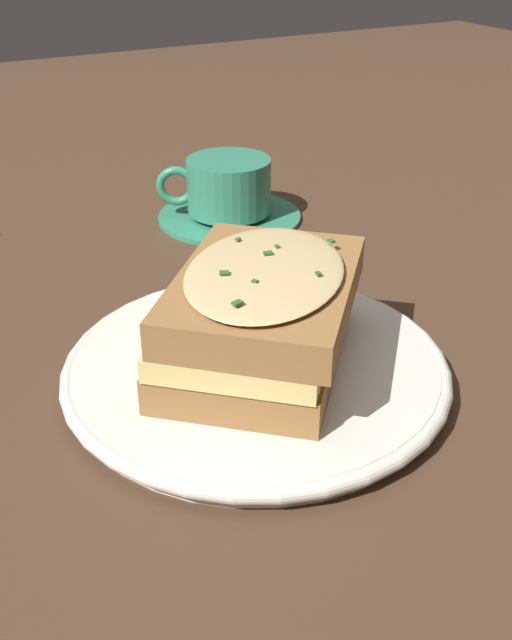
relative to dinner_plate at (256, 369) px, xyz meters
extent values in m
plane|color=#473021|center=(-0.03, -0.01, -0.01)|extent=(2.40, 2.40, 0.00)
cylinder|color=silver|center=(0.00, 0.00, 0.00)|extent=(0.24, 0.24, 0.02)
torus|color=silver|center=(0.00, 0.00, 0.00)|extent=(0.25, 0.25, 0.01)
cube|color=olive|center=(0.00, 0.00, 0.02)|extent=(0.18, 0.18, 0.02)
cube|color=#EAD17A|center=(0.00, 0.00, 0.04)|extent=(0.18, 0.17, 0.01)
cube|color=olive|center=(-0.01, 0.00, 0.06)|extent=(0.18, 0.18, 0.02)
ellipsoid|color=#DBBC7F|center=(-0.01, 0.00, 0.07)|extent=(0.16, 0.16, 0.01)
cube|color=#2D6028|center=(0.02, -0.02, 0.08)|extent=(0.00, 0.00, 0.00)
cube|color=#2D6028|center=(0.01, -0.02, 0.08)|extent=(0.01, 0.01, 0.00)
cube|color=#2D6028|center=(0.01, -0.06, 0.08)|extent=(0.01, 0.00, 0.00)
cube|color=#2D6028|center=(-0.04, 0.03, 0.08)|extent=(0.01, 0.01, 0.00)
cube|color=#2D6028|center=(0.04, -0.01, 0.08)|extent=(0.00, 0.00, 0.00)
cube|color=#2D6028|center=(-0.02, 0.01, 0.08)|extent=(0.00, 0.00, 0.00)
cube|color=#2D6028|center=(-0.03, -0.03, 0.08)|extent=(0.00, 0.00, 0.00)
cube|color=#2D6028|center=(0.00, 0.02, 0.08)|extent=(0.01, 0.01, 0.00)
cylinder|color=#338466|center=(0.26, -0.11, -0.01)|extent=(0.14, 0.14, 0.01)
cylinder|color=#338466|center=(0.26, -0.11, 0.02)|extent=(0.08, 0.08, 0.05)
cylinder|color=#381E0F|center=(0.26, -0.11, 0.04)|extent=(0.07, 0.07, 0.00)
torus|color=#338466|center=(0.28, -0.07, 0.02)|extent=(0.02, 0.04, 0.04)
camera|label=1|loc=(-0.36, 0.19, 0.27)|focal=42.00mm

